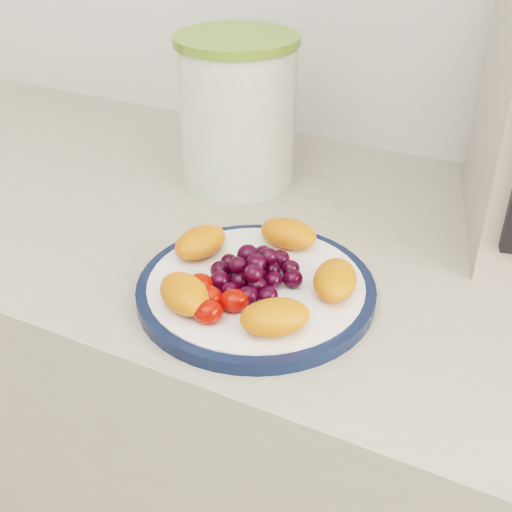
% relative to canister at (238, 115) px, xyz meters
% --- Properties ---
extents(counter, '(3.50, 0.60, 0.90)m').
position_rel_canister_xyz_m(counter, '(0.24, -0.10, -0.55)').
color(counter, '#AEA58F').
rests_on(counter, floor).
extents(cabinet_face, '(3.48, 0.58, 0.84)m').
position_rel_canister_xyz_m(cabinet_face, '(0.24, -0.10, -0.58)').
color(cabinet_face, '#8F6854').
rests_on(cabinet_face, floor).
extents(plate_rim, '(0.26, 0.26, 0.01)m').
position_rel_canister_xyz_m(plate_rim, '(0.15, -0.25, -0.09)').
color(plate_rim, black).
rests_on(plate_rim, counter).
extents(plate_face, '(0.23, 0.23, 0.02)m').
position_rel_canister_xyz_m(plate_face, '(0.15, -0.25, -0.09)').
color(plate_face, white).
rests_on(plate_face, counter).
extents(canister, '(0.21, 0.21, 0.19)m').
position_rel_canister_xyz_m(canister, '(0.00, 0.00, 0.00)').
color(canister, '#446210').
rests_on(canister, counter).
extents(canister_lid, '(0.22, 0.22, 0.01)m').
position_rel_canister_xyz_m(canister_lid, '(0.00, 0.00, 0.10)').
color(canister_lid, olive).
rests_on(canister_lid, canister).
extents(fruit_plate, '(0.22, 0.21, 0.04)m').
position_rel_canister_xyz_m(fruit_plate, '(0.15, -0.26, -0.06)').
color(fruit_plate, '#E14D16').
rests_on(fruit_plate, plate_face).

